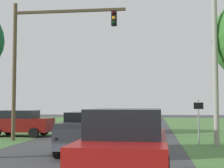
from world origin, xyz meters
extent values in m
plane|color=#424244|center=(0.00, 9.27, 0.00)|extent=(120.00, 120.00, 0.00)
cube|color=#9E1411|center=(2.38, 5.88, 0.88)|extent=(2.08, 4.94, 1.04)
cube|color=black|center=(2.39, 6.12, 1.75)|extent=(1.81, 3.07, 0.70)
cylinder|color=black|center=(1.40, 7.41, 0.36)|extent=(0.25, 0.72, 0.72)
cylinder|color=black|center=(3.41, 7.38, 0.36)|extent=(0.25, 0.72, 0.72)
cube|color=#4C515B|center=(0.19, 12.34, 0.83)|extent=(2.12, 4.92, 0.86)
cube|color=black|center=(0.19, 12.10, 1.57)|extent=(1.85, 1.87, 0.61)
cube|color=#41454E|center=(0.20, 10.82, 1.36)|extent=(2.00, 1.88, 0.20)
cube|color=red|center=(-0.65, 9.91, 0.87)|extent=(0.14, 0.06, 0.12)
cube|color=red|center=(1.07, 9.92, 0.87)|extent=(0.14, 0.06, 0.12)
cylinder|color=black|center=(-0.86, 13.86, 0.40)|extent=(0.26, 0.80, 0.80)
cylinder|color=black|center=(1.23, 13.87, 0.40)|extent=(0.26, 0.80, 0.80)
cylinder|color=black|center=(-0.85, 10.81, 0.40)|extent=(0.26, 0.80, 0.80)
cylinder|color=black|center=(1.25, 10.83, 0.40)|extent=(0.26, 0.80, 0.80)
cylinder|color=brown|center=(-5.53, 17.11, 4.27)|extent=(0.24, 0.24, 8.54)
cube|color=#4C3D2B|center=(-2.06, 17.11, 7.94)|extent=(6.95, 0.16, 0.16)
cube|color=black|center=(0.72, 17.11, 7.39)|extent=(0.32, 0.28, 0.90)
sphere|color=black|center=(0.72, 16.96, 7.69)|extent=(0.22, 0.22, 0.22)
sphere|color=orange|center=(0.72, 16.96, 7.39)|extent=(0.22, 0.22, 0.22)
sphere|color=black|center=(0.72, 16.96, 7.09)|extent=(0.22, 0.22, 0.22)
cylinder|color=gray|center=(5.52, 16.39, 1.24)|extent=(0.08, 0.08, 2.49)
cube|color=white|center=(5.52, 16.36, 2.14)|extent=(0.60, 0.03, 0.44)
cube|color=black|center=(5.52, 16.35, 2.14)|extent=(0.52, 0.01, 0.36)
cube|color=maroon|center=(-6.15, 19.80, 0.80)|extent=(4.39, 2.03, 0.91)
cube|color=black|center=(-6.37, 19.80, 1.53)|extent=(2.65, 1.75, 0.55)
cube|color=red|center=(-4.04, 18.96, 0.84)|extent=(0.06, 0.14, 0.12)
cube|color=red|center=(-3.99, 20.52, 0.84)|extent=(0.06, 0.14, 0.12)
cylinder|color=black|center=(-7.47, 20.79, 0.34)|extent=(0.69, 0.25, 0.68)
cylinder|color=black|center=(-4.84, 18.81, 0.34)|extent=(0.69, 0.25, 0.68)
cylinder|color=black|center=(-4.78, 20.71, 0.34)|extent=(0.69, 0.25, 0.68)
cylinder|color=#9E998E|center=(6.39, 15.86, 4.08)|extent=(0.28, 0.28, 8.16)
camera|label=1|loc=(3.10, -2.77, 2.21)|focal=54.00mm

